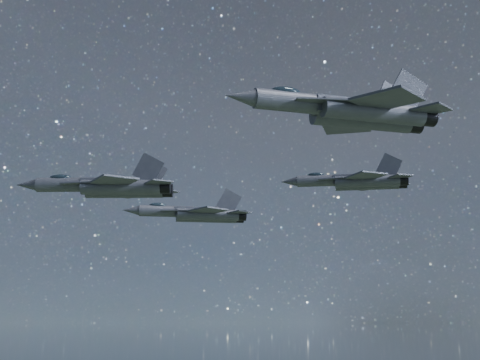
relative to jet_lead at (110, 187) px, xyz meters
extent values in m
cylinder|color=#373A45|center=(-3.89, 0.89, 0.21)|extent=(7.17, 3.00, 1.48)
cone|color=#373A45|center=(-8.32, 1.90, 0.21)|extent=(2.51, 1.80, 1.33)
ellipsoid|color=#19252D|center=(-5.00, 1.14, 0.92)|extent=(2.42, 1.47, 0.73)
cube|color=#373A45|center=(0.92, -0.21, 0.16)|extent=(7.89, 3.11, 1.23)
cylinder|color=#373A45|center=(1.08, -1.22, -0.26)|extent=(8.09, 3.21, 1.48)
cylinder|color=#373A45|center=(1.50, 0.63, -0.26)|extent=(8.09, 3.21, 1.48)
cylinder|color=black|center=(5.33, -2.19, -0.26)|extent=(1.50, 1.60, 1.36)
cylinder|color=black|center=(5.75, -0.34, -0.26)|extent=(1.50, 1.60, 1.36)
cube|color=#373A45|center=(-2.51, -0.74, 0.10)|extent=(4.93, 2.95, 0.11)
cube|color=#373A45|center=(-1.94, 1.75, 0.10)|extent=(4.96, 1.20, 0.11)
cube|color=#373A45|center=(0.39, -3.39, -0.07)|extent=(4.74, 5.03, 0.19)
cube|color=#373A45|center=(1.82, 2.89, -0.07)|extent=(5.43, 5.43, 0.19)
cube|color=#373A45|center=(4.68, -3.30, -0.07)|extent=(2.78, 2.91, 0.14)
cube|color=#373A45|center=(5.65, 0.95, -0.07)|extent=(3.21, 3.22, 0.14)
cube|color=#373A45|center=(3.70, -2.06, 1.54)|extent=(3.19, 1.14, 3.37)
cube|color=#373A45|center=(4.23, 0.25, 1.54)|extent=(3.29, 0.62, 3.37)
cylinder|color=#373A45|center=(7.50, 18.41, 0.71)|extent=(7.12, 1.79, 1.49)
cone|color=#373A45|center=(2.92, 18.61, 0.71)|extent=(2.35, 1.43, 1.34)
ellipsoid|color=#19252D|center=(6.35, 18.46, 1.42)|extent=(2.31, 1.10, 0.73)
cube|color=#373A45|center=(12.45, 18.20, 0.66)|extent=(7.88, 1.77, 1.24)
cylinder|color=#373A45|center=(12.79, 17.23, 0.23)|extent=(8.07, 1.83, 1.49)
cylinder|color=#373A45|center=(12.88, 19.14, 0.23)|extent=(8.07, 1.83, 1.49)
cylinder|color=black|center=(17.18, 17.04, 0.23)|extent=(1.30, 1.43, 1.37)
cylinder|color=black|center=(17.26, 18.95, 0.23)|extent=(1.30, 1.43, 1.37)
cube|color=#373A45|center=(9.16, 17.05, 0.59)|extent=(5.07, 2.18, 0.11)
cube|color=#373A45|center=(9.27, 19.63, 0.59)|extent=(5.06, 1.78, 0.11)
cube|color=#373A45|center=(12.51, 14.95, 0.42)|extent=(5.18, 5.36, 0.19)
cube|color=#373A45|center=(12.78, 21.43, 0.42)|extent=(5.31, 5.44, 0.19)
cube|color=#373A45|center=(16.75, 15.82, 0.42)|extent=(3.05, 3.13, 0.14)
cube|color=#373A45|center=(16.93, 20.21, 0.42)|extent=(3.13, 3.19, 0.14)
cube|color=#373A45|center=(15.55, 16.87, 2.04)|extent=(3.31, 0.56, 3.40)
cube|color=#373A45|center=(15.65, 19.26, 2.04)|extent=(3.32, 0.46, 3.40)
cylinder|color=#373A45|center=(13.67, -21.99, 2.58)|extent=(7.44, 2.23, 1.55)
cone|color=#373A45|center=(8.94, -22.44, 2.58)|extent=(2.50, 1.60, 1.39)
ellipsoid|color=#19252D|center=(12.49, -22.10, 3.32)|extent=(2.44, 1.26, 0.76)
cube|color=#373A45|center=(18.80, -21.51, 2.53)|extent=(8.23, 2.24, 1.29)
cylinder|color=#373A45|center=(19.29, -22.46, 2.08)|extent=(8.43, 2.32, 1.55)
cylinder|color=#373A45|center=(19.10, -20.48, 2.08)|extent=(8.43, 2.32, 1.55)
cylinder|color=black|center=(23.83, -22.03, 2.08)|extent=(1.42, 1.54, 1.43)
cylinder|color=black|center=(23.64, -20.05, 2.08)|extent=(1.42, 1.54, 1.43)
cube|color=#373A45|center=(15.58, -23.15, 2.46)|extent=(5.23, 1.59, 0.12)
cube|color=#373A45|center=(15.32, -20.49, 2.46)|extent=(5.25, 2.50, 0.12)
cube|color=#373A45|center=(19.32, -24.84, 2.28)|extent=(5.58, 5.67, 0.20)
cube|color=#373A45|center=(18.68, -18.14, 2.28)|extent=(5.27, 5.49, 0.20)
cube|color=#373A45|center=(23.55, -23.35, 2.28)|extent=(3.29, 3.34, 0.15)
cube|color=#373A45|center=(23.12, -18.81, 2.28)|extent=(3.10, 3.20, 0.15)
cube|color=#373A45|center=(22.17, -22.43, 3.96)|extent=(3.45, 0.52, 3.53)
cube|color=#373A45|center=(21.94, -19.97, 3.96)|extent=(3.42, 0.76, 3.53)
cylinder|color=#373A45|center=(25.75, 8.01, 3.42)|extent=(6.75, 3.72, 1.41)
cone|color=#373A45|center=(21.70, 9.57, 3.42)|extent=(2.48, 1.96, 1.27)
ellipsoid|color=#19252D|center=(24.74, 8.40, 4.10)|extent=(2.35, 1.66, 0.70)
cube|color=#373A45|center=(30.14, 6.33, 3.37)|extent=(7.41, 3.93, 1.18)
cylinder|color=#373A45|center=(30.15, 5.35, 2.97)|extent=(7.60, 4.04, 1.41)
cylinder|color=#373A45|center=(30.80, 7.04, 2.97)|extent=(7.60, 4.04, 1.41)
cylinder|color=black|center=(34.03, 3.86, 2.97)|extent=(1.56, 1.64, 1.30)
cylinder|color=black|center=(34.68, 5.55, 2.97)|extent=(1.56, 1.64, 1.30)
cube|color=#373A45|center=(26.83, 6.29, 3.31)|extent=(4.51, 3.34, 0.11)
cube|color=#373A45|center=(27.71, 8.57, 3.31)|extent=(4.80, 1.80, 0.11)
cube|color=#373A45|center=(29.20, 3.39, 3.15)|extent=(4.11, 4.47, 0.18)
cube|color=#373A45|center=(31.41, 9.13, 3.15)|extent=(5.17, 5.08, 0.18)
cube|color=#373A45|center=(33.27, 2.89, 3.15)|extent=(2.41, 2.56, 0.14)
cube|color=#373A45|center=(34.77, 6.77, 3.15)|extent=(3.07, 3.04, 0.14)
cube|color=#373A45|center=(32.52, 4.20, 4.69)|extent=(2.89, 1.50, 3.22)
cube|color=#373A45|center=(33.33, 6.31, 4.69)|extent=(3.06, 1.02, 3.22)
camera|label=1|loc=(-0.42, -67.86, -13.60)|focal=50.00mm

